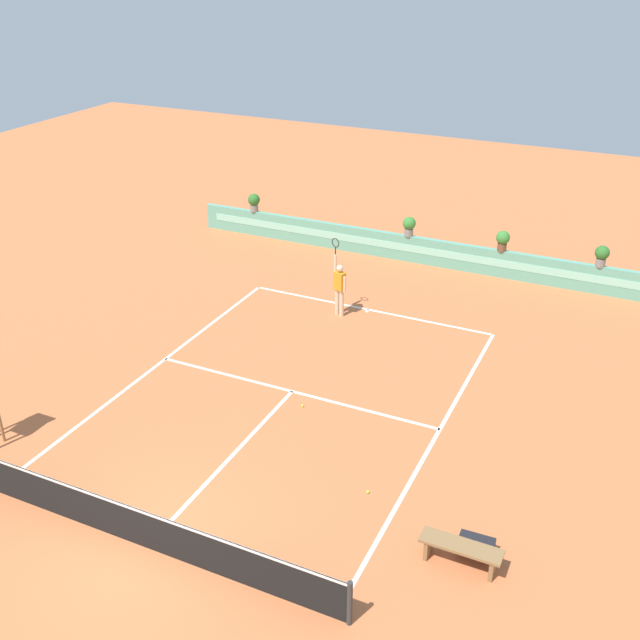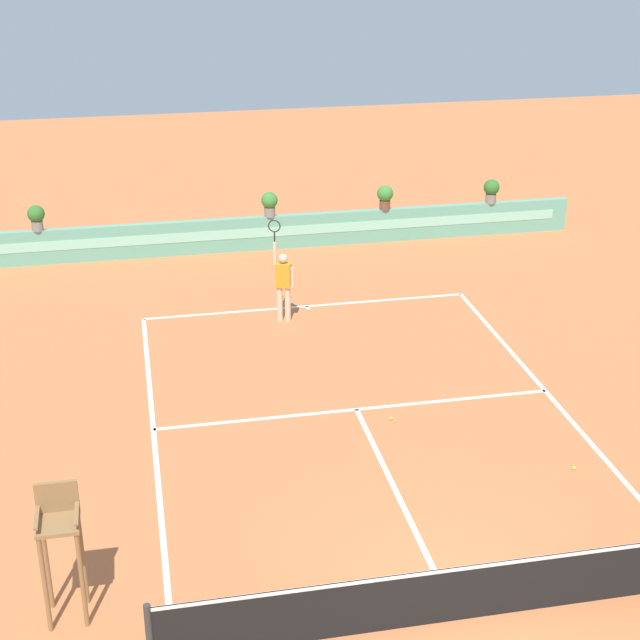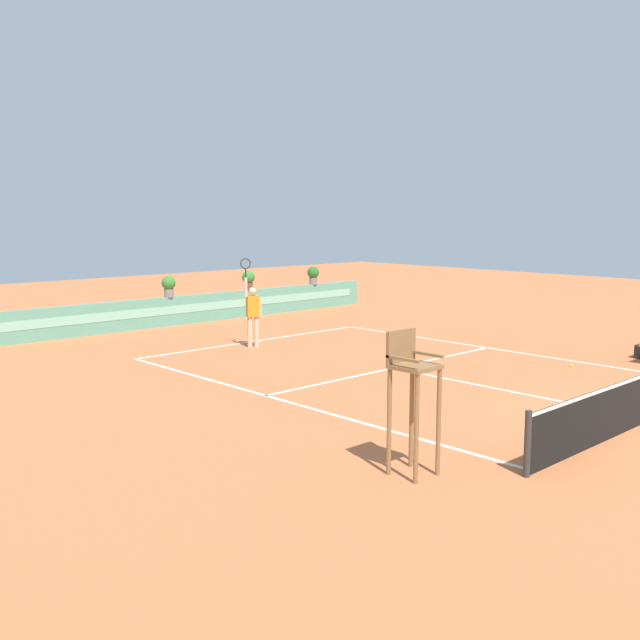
% 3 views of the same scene
% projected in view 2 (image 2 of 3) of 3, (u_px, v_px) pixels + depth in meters
% --- Properties ---
extents(ground_plane, '(60.00, 60.00, 0.00)m').
position_uv_depth(ground_plane, '(361.00, 419.00, 19.61)').
color(ground_plane, '#C66B3D').
extents(court_lines, '(8.32, 11.94, 0.01)m').
position_uv_depth(court_lines, '(353.00, 402.00, 20.26)').
color(court_lines, white).
rests_on(court_lines, ground).
extents(net, '(8.92, 0.10, 1.00)m').
position_uv_depth(net, '(460.00, 592.00, 14.03)').
color(net, '#333333').
rests_on(net, ground).
extents(back_wall_barrier, '(18.00, 0.21, 1.00)m').
position_uv_depth(back_wall_barrier, '(278.00, 232.00, 28.73)').
color(back_wall_barrier, '#60A88E').
rests_on(back_wall_barrier, ground).
extents(umpire_chair, '(0.60, 0.60, 2.14)m').
position_uv_depth(umpire_chair, '(60.00, 538.00, 13.83)').
color(umpire_chair, olive).
rests_on(umpire_chair, ground).
extents(tennis_player, '(0.59, 0.33, 2.58)m').
position_uv_depth(tennis_player, '(283.00, 281.00, 23.66)').
color(tennis_player, beige).
rests_on(tennis_player, ground).
extents(tennis_ball_near_baseline, '(0.07, 0.07, 0.07)m').
position_uv_depth(tennis_ball_near_baseline, '(574.00, 468.00, 17.89)').
color(tennis_ball_near_baseline, '#CCE033').
rests_on(tennis_ball_near_baseline, ground).
extents(tennis_ball_mid_court, '(0.07, 0.07, 0.07)m').
position_uv_depth(tennis_ball_mid_court, '(391.00, 418.00, 19.57)').
color(tennis_ball_mid_court, '#CCE033').
rests_on(tennis_ball_mid_court, ground).
extents(potted_plant_centre, '(0.48, 0.48, 0.72)m').
position_uv_depth(potted_plant_centre, '(270.00, 203.00, 28.31)').
color(potted_plant_centre, gray).
rests_on(potted_plant_centre, back_wall_barrier).
extents(potted_plant_right, '(0.48, 0.48, 0.72)m').
position_uv_depth(potted_plant_right, '(385.00, 196.00, 28.94)').
color(potted_plant_right, brown).
rests_on(potted_plant_right, back_wall_barrier).
extents(potted_plant_far_right, '(0.48, 0.48, 0.72)m').
position_uv_depth(potted_plant_far_right, '(491.00, 190.00, 29.54)').
color(potted_plant_far_right, gray).
rests_on(potted_plant_far_right, back_wall_barrier).
extents(potted_plant_far_left, '(0.48, 0.48, 0.72)m').
position_uv_depth(potted_plant_far_left, '(36.00, 216.00, 27.13)').
color(potted_plant_far_left, gray).
rests_on(potted_plant_far_left, back_wall_barrier).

